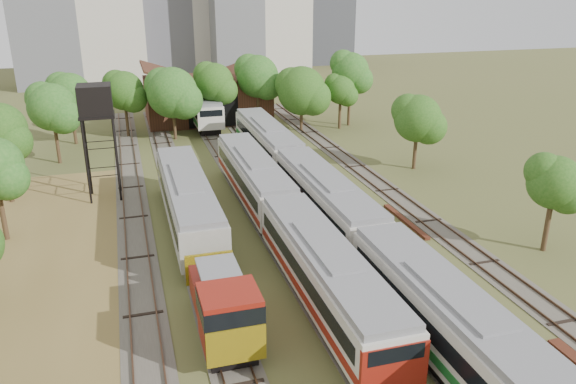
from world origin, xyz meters
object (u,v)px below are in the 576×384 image
object	(u,v)px
railcar_red_set	(283,217)
railcar_green_set	(326,200)
shunter_locomotive	(224,309)
water_tower	(95,104)

from	to	relation	value
railcar_red_set	railcar_green_set	distance (m)	4.57
shunter_locomotive	water_tower	xyz separation A→B (m)	(-6.09, 23.41, 6.38)
shunter_locomotive	water_tower	world-z (taller)	water_tower
railcar_red_set	water_tower	xyz separation A→B (m)	(-12.09, 13.33, 6.15)
railcar_red_set	shunter_locomotive	bearing A→B (deg)	-120.77
railcar_red_set	railcar_green_set	xyz separation A→B (m)	(4.00, 2.21, 0.01)
railcar_green_set	water_tower	world-z (taller)	water_tower
railcar_green_set	water_tower	size ratio (longest dim) A/B	5.35
railcar_red_set	shunter_locomotive	world-z (taller)	railcar_red_set
railcar_green_set	shunter_locomotive	distance (m)	15.84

